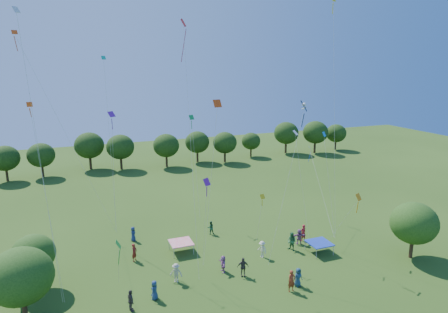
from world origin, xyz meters
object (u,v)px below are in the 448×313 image
Objects in this scene: near_tree_north at (33,254)px; red_high_kite at (186,63)px; near_tree_west at (21,277)px; tent_red_stripe at (181,242)px; pirate_kite at (303,111)px; tent_blue at (319,243)px; near_tree_east at (414,223)px.

red_high_kite reaches higher than near_tree_north.
tent_red_stripe is (13.53, 6.73, -2.66)m from near_tree_west.
red_high_kite is at bearing 143.86° from pirate_kite.
pirate_kite is at bearing -12.13° from near_tree_north.
near_tree_north is at bearing -174.18° from red_high_kite.
tent_blue is (26.35, 1.64, -2.66)m from near_tree_west.
near_tree_west is 1.21× the size of near_tree_north.
red_high_kite is at bearing 160.10° from tent_blue.
near_tree_east reaches higher than near_tree_north.
near_tree_east is (33.63, -7.09, 0.39)m from near_tree_north.
tent_red_stripe is 1.00× the size of tent_blue.
tent_blue is (-7.75, 4.08, -2.54)m from near_tree_east.
pirate_kite reaches higher than tent_blue.
near_tree_west is 25.12m from pirate_kite.
red_high_kite reaches higher than pirate_kite.
tent_blue is (12.83, -5.09, 0.00)m from tent_red_stripe.
near_tree_north is 13.40m from tent_red_stripe.
tent_blue is at bearing 152.20° from near_tree_east.
near_tree_north is 0.86× the size of near_tree_east.
tent_red_stripe is 17.46m from red_high_kite.
near_tree_west is at bearing -156.96° from red_high_kite.
near_tree_west is 34.19m from near_tree_east.
red_high_kite is (-12.16, 4.40, 17.43)m from tent_blue.
tent_red_stripe is at bearing 158.36° from tent_blue.
tent_blue is 21.70m from red_high_kite.
near_tree_north is 0.34× the size of pirate_kite.
near_tree_east is (34.10, -2.45, -0.13)m from near_tree_west.
near_tree_west is 0.27× the size of red_high_kite.
near_tree_north is 0.23× the size of red_high_kite.
near_tree_east is 16.06m from pirate_kite.
near_tree_west is 2.62× the size of tent_blue.
pirate_kite is at bearing -36.95° from tent_red_stripe.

